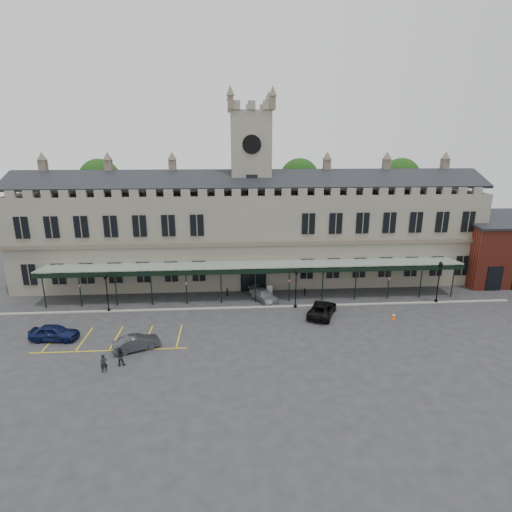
{
  "coord_description": "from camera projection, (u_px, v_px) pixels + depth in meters",
  "views": [
    {
      "loc": [
        -2.96,
        -36.69,
        18.02
      ],
      "look_at": [
        0.0,
        6.0,
        6.0
      ],
      "focal_mm": 28.0,
      "sensor_mm": 36.0,
      "label": 1
    }
  ],
  "objects": [
    {
      "name": "car_taxi",
      "position": [
        263.0,
        295.0,
        47.58
      ],
      "size": [
        3.78,
        4.79,
        1.3
      ],
      "primitive_type": "imported",
      "rotation": [
        0.0,
        0.0,
        0.51
      ],
      "color": "gray",
      "rests_on": "ground"
    },
    {
      "name": "car_van",
      "position": [
        322.0,
        309.0,
        43.35
      ],
      "size": [
        4.41,
        5.74,
        1.45
      ],
      "primitive_type": "imported",
      "rotation": [
        0.0,
        0.0,
        2.7
      ],
      "color": "black",
      "rests_on": "ground"
    },
    {
      "name": "canopy",
      "position": [
        255.0,
        282.0,
        46.83
      ],
      "size": [
        50.0,
        4.1,
        4.3
      ],
      "color": "#8C9E93",
      "rests_on": "ground"
    },
    {
      "name": "car_left_b",
      "position": [
        137.0,
        343.0,
        36.14
      ],
      "size": [
        4.37,
        3.04,
        1.36
      ],
      "primitive_type": "imported",
      "rotation": [
        0.0,
        0.0,
        2.0
      ],
      "color": "#313337",
      "rests_on": "ground"
    },
    {
      "name": "traffic_cone",
      "position": [
        394.0,
        316.0,
        42.54
      ],
      "size": [
        0.44,
        0.44,
        0.7
      ],
      "rotation": [
        0.0,
        0.0,
        0.12
      ],
      "color": "#F94B07",
      "rests_on": "ground"
    },
    {
      "name": "station_building",
      "position": [
        251.0,
        233.0,
        53.84
      ],
      "size": [
        60.0,
        10.36,
        17.3
      ],
      "color": "#6C675A",
      "rests_on": "ground"
    },
    {
      "name": "lamp_post_left",
      "position": [
        107.0,
        289.0,
        43.81
      ],
      "size": [
        0.43,
        0.43,
        4.51
      ],
      "color": "black",
      "rests_on": "ground"
    },
    {
      "name": "tree_behind_right",
      "position": [
        400.0,
        179.0,
        62.45
      ],
      "size": [
        6.0,
        6.0,
        16.0
      ],
      "color": "#332314",
      "rests_on": "ground"
    },
    {
      "name": "person_a",
      "position": [
        104.0,
        363.0,
        32.52
      ],
      "size": [
        0.67,
        0.55,
        1.57
      ],
      "primitive_type": "imported",
      "rotation": [
        0.0,
        0.0,
        0.35
      ],
      "color": "black",
      "rests_on": "ground"
    },
    {
      "name": "kerb",
      "position": [
        256.0,
        307.0,
        45.58
      ],
      "size": [
        60.0,
        0.4,
        0.12
      ],
      "primitive_type": "cube",
      "color": "gray",
      "rests_on": "ground"
    },
    {
      "name": "clock_tower",
      "position": [
        251.0,
        183.0,
        52.13
      ],
      "size": [
        5.6,
        5.6,
        24.8
      ],
      "color": "#6C675A",
      "rests_on": "ground"
    },
    {
      "name": "car_left_a",
      "position": [
        54.0,
        333.0,
        37.88
      ],
      "size": [
        4.63,
        2.22,
        1.53
      ],
      "primitive_type": "imported",
      "rotation": [
        0.0,
        0.0,
        1.48
      ],
      "color": "#0E163E",
      "rests_on": "ground"
    },
    {
      "name": "bollard_left",
      "position": [
        227.0,
        292.0,
        48.96
      ],
      "size": [
        0.17,
        0.17,
        0.97
      ],
      "primitive_type": "cylinder",
      "color": "black",
      "rests_on": "ground"
    },
    {
      "name": "bollard_right",
      "position": [
        305.0,
        292.0,
        49.18
      ],
      "size": [
        0.16,
        0.16,
        0.91
      ],
      "primitive_type": "cylinder",
      "color": "black",
      "rests_on": "ground"
    },
    {
      "name": "brick_annex",
      "position": [
        503.0,
        251.0,
        53.9
      ],
      "size": [
        12.4,
        8.36,
        9.23
      ],
      "color": "maroon",
      "rests_on": "ground"
    },
    {
      "name": "tree_behind_mid",
      "position": [
        299.0,
        179.0,
        61.39
      ],
      "size": [
        6.0,
        6.0,
        16.0
      ],
      "color": "#332314",
      "rests_on": "ground"
    },
    {
      "name": "parking_markings",
      "position": [
        115.0,
        341.0,
        37.94
      ],
      "size": [
        16.0,
        6.0,
        0.01
      ],
      "primitive_type": null,
      "color": "gold",
      "rests_on": "ground"
    },
    {
      "name": "lamp_post_mid",
      "position": [
        296.0,
        285.0,
        44.93
      ],
      "size": [
        0.44,
        0.44,
        4.67
      ],
      "color": "black",
      "rests_on": "ground"
    },
    {
      "name": "lamp_post_right",
      "position": [
        439.0,
        278.0,
        46.22
      ],
      "size": [
        0.49,
        0.49,
        5.13
      ],
      "color": "black",
      "rests_on": "ground"
    },
    {
      "name": "tree_behind_left",
      "position": [
        100.0,
        180.0,
        59.39
      ],
      "size": [
        6.0,
        6.0,
        16.0
      ],
      "color": "#332314",
      "rests_on": "ground"
    },
    {
      "name": "person_b",
      "position": [
        120.0,
        357.0,
        33.51
      ],
      "size": [
        0.85,
        0.7,
        1.62
      ],
      "primitive_type": "imported",
      "rotation": [
        0.0,
        0.0,
        3.26
      ],
      "color": "black",
      "rests_on": "ground"
    },
    {
      "name": "sign_board",
      "position": [
        270.0,
        290.0,
        49.5
      ],
      "size": [
        0.67,
        0.06,
        1.14
      ],
      "rotation": [
        0.0,
        0.0,
        -0.01
      ],
      "color": "black",
      "rests_on": "ground"
    },
    {
      "name": "ground",
      "position": [
        260.0,
        329.0,
        40.31
      ],
      "size": [
        140.0,
        140.0,
        0.0
      ],
      "primitive_type": "plane",
      "color": "#28282B"
    }
  ]
}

